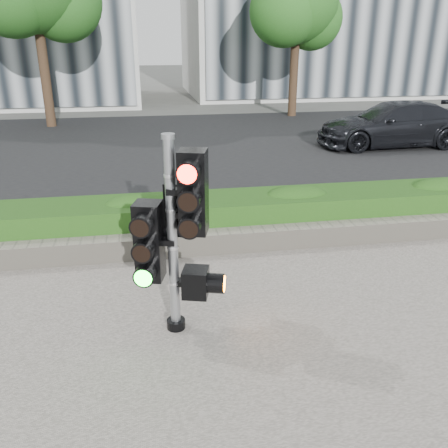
% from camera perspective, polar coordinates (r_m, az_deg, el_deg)
% --- Properties ---
extents(ground, '(120.00, 120.00, 0.00)m').
position_cam_1_polar(ground, '(5.93, 2.09, -11.14)').
color(ground, '#51514C').
rests_on(ground, ground).
extents(road, '(60.00, 13.00, 0.02)m').
position_cam_1_polar(road, '(15.26, -5.70, 9.28)').
color(road, black).
rests_on(road, ground).
extents(curb, '(60.00, 0.25, 0.12)m').
position_cam_1_polar(curb, '(8.69, -2.15, 0.28)').
color(curb, gray).
rests_on(curb, ground).
extents(stone_wall, '(12.00, 0.32, 0.34)m').
position_cam_1_polar(stone_wall, '(7.49, -0.86, -2.11)').
color(stone_wall, gray).
rests_on(stone_wall, sidewalk).
extents(hedge, '(12.00, 1.00, 0.68)m').
position_cam_1_polar(hedge, '(8.02, -1.60, 0.83)').
color(hedge, '#3E7022').
rests_on(hedge, sidewalk).
extents(tree_right, '(4.10, 3.58, 6.53)m').
position_cam_1_polar(tree_right, '(21.50, 8.72, 24.63)').
color(tree_right, black).
rests_on(tree_right, ground).
extents(traffic_signal, '(0.83, 0.68, 2.27)m').
position_cam_1_polar(traffic_signal, '(5.15, -5.87, -0.38)').
color(traffic_signal, black).
rests_on(traffic_signal, sidewalk).
extents(car_dark, '(4.73, 1.98, 1.36)m').
position_cam_1_polar(car_dark, '(15.97, 19.65, 11.23)').
color(car_dark, black).
rests_on(car_dark, road).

